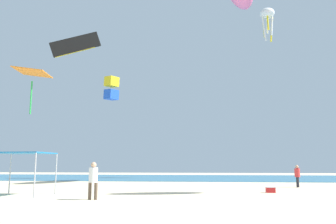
{
  "coord_description": "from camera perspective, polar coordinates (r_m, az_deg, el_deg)",
  "views": [
    {
      "loc": [
        3.75,
        -17.76,
        1.75
      ],
      "look_at": [
        0.1,
        14.91,
        6.74
      ],
      "focal_mm": 36.96,
      "sensor_mm": 36.0,
      "label": 1
    }
  ],
  "objects": [
    {
      "name": "ground",
      "position": [
        18.25,
        -5.69,
        -14.25
      ],
      "size": [
        110.0,
        110.0,
        0.1
      ],
      "primitive_type": "cube",
      "color": "beige"
    },
    {
      "name": "ocean_strip",
      "position": [
        46.77,
        1.81,
        -10.75
      ],
      "size": [
        110.0,
        22.14,
        0.03
      ],
      "primitive_type": "cube",
      "color": "teal",
      "rests_on": "ground"
    },
    {
      "name": "canopy_tent",
      "position": [
        21.67,
        -22.83,
        -6.52
      ],
      "size": [
        3.0,
        2.66,
        2.43
      ],
      "color": "#B2B2B7",
      "rests_on": "ground"
    },
    {
      "name": "person_near_tent",
      "position": [
        18.09,
        -12.23,
        -10.52
      ],
      "size": [
        0.49,
        0.44,
        1.86
      ],
      "rotation": [
        0.0,
        0.0,
        2.96
      ],
      "color": "brown",
      "rests_on": "ground"
    },
    {
      "name": "person_leftmost",
      "position": [
        28.98,
        20.54,
        -9.58
      ],
      "size": [
        0.4,
        0.42,
        1.69
      ],
      "rotation": [
        0.0,
        0.0,
        4.28
      ],
      "color": "black",
      "rests_on": "ground"
    },
    {
      "name": "cooler_box",
      "position": [
        22.98,
        16.55,
        -12.21
      ],
      "size": [
        0.57,
        0.37,
        0.35
      ],
      "color": "red",
      "rests_on": "ground"
    },
    {
      "name": "kite_parafoil_black",
      "position": [
        39.67,
        -15.02,
        10.65
      ],
      "size": [
        5.17,
        2.51,
        3.33
      ],
      "rotation": [
        0.0,
        0.0,
        3.52
      ],
      "color": "black"
    },
    {
      "name": "kite_box_yellow",
      "position": [
        44.12,
        -9.31,
        3.89
      ],
      "size": [
        1.96,
        1.95,
        2.97
      ],
      "rotation": [
        0.0,
        0.0,
        4.1
      ],
      "color": "yellow"
    },
    {
      "name": "kite_diamond_orange",
      "position": [
        34.37,
        -21.46,
        5.77
      ],
      "size": [
        3.18,
        3.19,
        4.13
      ],
      "rotation": [
        0.0,
        0.0,
        1.68
      ],
      "color": "orange"
    },
    {
      "name": "kite_octopus_white",
      "position": [
        49.63,
        16.05,
        15.1
      ],
      "size": [
        2.12,
        2.12,
        4.55
      ],
      "rotation": [
        0.0,
        0.0,
        1.46
      ],
      "color": "white"
    }
  ]
}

